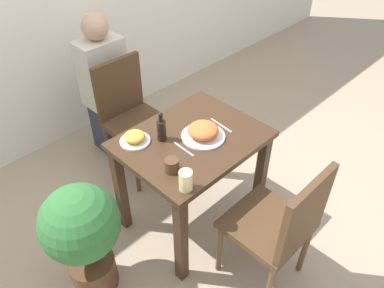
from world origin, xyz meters
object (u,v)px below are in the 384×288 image
(chair_far, at_px, (130,113))
(side_plate, at_px, (135,138))
(chair_near, at_px, (281,224))
(drink_cup, at_px, (172,165))
(juice_glass, at_px, (186,181))
(potted_plant_left, at_px, (83,233))
(sauce_bottle, at_px, (161,129))
(person_figure, at_px, (105,86))
(food_plate, at_px, (203,132))

(chair_far, height_order, side_plate, chair_far)
(chair_far, xyz_separation_m, side_plate, (-0.34, -0.53, 0.24))
(chair_near, height_order, drink_cup, chair_near)
(chair_near, bearing_deg, drink_cup, -62.65)
(drink_cup, relative_size, juice_glass, 0.68)
(chair_near, xyz_separation_m, potted_plant_left, (-0.77, 0.72, -0.03))
(chair_far, height_order, potted_plant_left, chair_far)
(sauce_bottle, xyz_separation_m, person_figure, (0.24, 0.97, -0.22))
(sauce_bottle, height_order, person_figure, person_figure)
(side_plate, distance_m, person_figure, 0.96)
(chair_far, relative_size, side_plate, 5.04)
(food_plate, xyz_separation_m, juice_glass, (-0.37, -0.23, 0.02))
(food_plate, bearing_deg, sauce_bottle, 140.30)
(food_plate, height_order, person_figure, person_figure)
(sauce_bottle, distance_m, person_figure, 1.02)
(side_plate, bearing_deg, potted_plant_left, -162.80)
(chair_near, height_order, person_figure, person_figure)
(food_plate, relative_size, potted_plant_left, 0.34)
(chair_near, bearing_deg, potted_plant_left, -42.98)
(chair_far, height_order, sauce_bottle, sauce_bottle)
(chair_far, height_order, food_plate, chair_far)
(drink_cup, distance_m, person_figure, 1.28)
(side_plate, height_order, juice_glass, juice_glass)
(chair_near, xyz_separation_m, juice_glass, (-0.32, 0.40, 0.27))
(drink_cup, relative_size, sauce_bottle, 0.40)
(chair_far, distance_m, drink_cup, 0.97)
(chair_far, height_order, juice_glass, chair_far)
(chair_far, distance_m, side_plate, 0.67)
(drink_cup, distance_m, juice_glass, 0.15)
(chair_far, bearing_deg, food_plate, -92.07)
(chair_near, bearing_deg, person_figure, -93.34)
(juice_glass, relative_size, person_figure, 0.10)
(side_plate, relative_size, drink_cup, 2.30)
(food_plate, height_order, potted_plant_left, food_plate)
(juice_glass, bearing_deg, chair_near, -51.04)
(chair_far, xyz_separation_m, person_figure, (0.03, 0.35, 0.07))
(food_plate, xyz_separation_m, side_plate, (-0.31, 0.25, -0.01))
(sauce_bottle, bearing_deg, potted_plant_left, -174.39)
(food_plate, relative_size, drink_cup, 3.37)
(chair_far, xyz_separation_m, drink_cup, (-0.36, -0.86, 0.25))
(sauce_bottle, height_order, potted_plant_left, sauce_bottle)
(side_plate, distance_m, potted_plant_left, 0.59)
(drink_cup, height_order, sauce_bottle, sauce_bottle)
(side_plate, bearing_deg, sauce_bottle, -36.70)
(drink_cup, bearing_deg, juice_glass, -105.07)
(chair_near, distance_m, chair_far, 1.41)
(chair_near, distance_m, juice_glass, 0.58)
(juice_glass, xyz_separation_m, person_figure, (0.42, 1.36, -0.20))
(drink_cup, bearing_deg, potted_plant_left, 160.13)
(drink_cup, relative_size, person_figure, 0.07)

